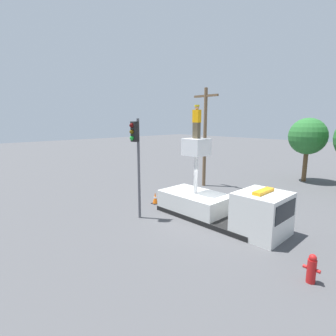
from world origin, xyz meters
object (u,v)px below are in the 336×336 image
(fire_hydrant, at_px, (312,269))
(utility_pole, at_px, (205,134))
(bucket_truck, at_px, (220,206))
(worker, at_px, (197,122))
(tree_right_bg, at_px, (308,137))
(traffic_light_pole, at_px, (136,149))
(traffic_cone_rear, at_px, (155,198))

(fire_hydrant, height_order, utility_pole, utility_pole)
(bucket_truck, height_order, fire_hydrant, bucket_truck)
(bucket_truck, xyz_separation_m, worker, (-1.65, 0.00, 4.20))
(bucket_truck, xyz_separation_m, tree_right_bg, (-0.36, 12.71, 2.95))
(traffic_light_pole, bearing_deg, bucket_truck, 40.65)
(tree_right_bg, bearing_deg, worker, -95.76)
(fire_hydrant, bearing_deg, utility_pole, 144.12)
(fire_hydrant, distance_m, utility_pole, 13.29)
(fire_hydrant, bearing_deg, traffic_light_pole, -175.73)
(utility_pole, bearing_deg, worker, -55.60)
(worker, distance_m, utility_pole, 6.53)
(traffic_cone_rear, bearing_deg, tree_right_bg, 72.62)
(fire_hydrant, xyz_separation_m, utility_pole, (-10.36, 7.50, 3.60))
(bucket_truck, height_order, traffic_cone_rear, bucket_truck)
(fire_hydrant, bearing_deg, worker, 162.11)
(bucket_truck, xyz_separation_m, traffic_light_pole, (-3.25, -2.79, 2.85))
(traffic_light_pole, xyz_separation_m, utility_pole, (-2.05, 8.12, 0.38))
(traffic_light_pole, bearing_deg, worker, 60.13)
(worker, xyz_separation_m, traffic_cone_rear, (-2.85, -0.48, -4.71))
(fire_hydrant, relative_size, tree_right_bg, 0.18)
(tree_right_bg, bearing_deg, bucket_truck, -88.37)
(bucket_truck, height_order, tree_right_bg, tree_right_bg)
(tree_right_bg, distance_m, utility_pole, 8.88)
(utility_pole, bearing_deg, tree_right_bg, 56.24)
(worker, height_order, traffic_cone_rear, worker)
(traffic_light_pole, bearing_deg, utility_pole, 104.17)
(traffic_light_pole, height_order, tree_right_bg, tree_right_bg)
(tree_right_bg, bearing_deg, fire_hydrant, -69.95)
(traffic_cone_rear, bearing_deg, traffic_light_pole, -61.70)
(bucket_truck, relative_size, tree_right_bg, 1.28)
(traffic_cone_rear, xyz_separation_m, tree_right_bg, (4.13, 13.19, 3.45))
(worker, bearing_deg, traffic_cone_rear, -170.52)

